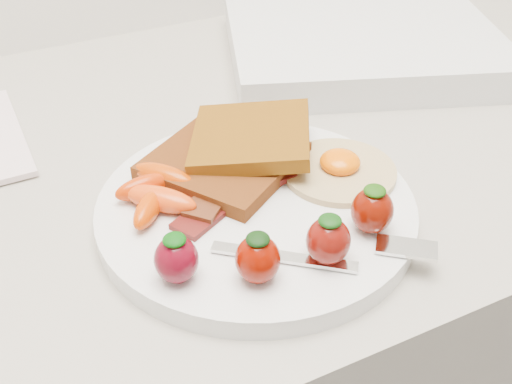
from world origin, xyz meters
name	(u,v)px	position (x,y,z in m)	size (l,w,h in m)	color
plate	(256,210)	(0.03, 1.57, 0.91)	(0.27, 0.27, 0.02)	white
toast_lower	(224,161)	(0.02, 1.62, 0.93)	(0.12, 0.12, 0.01)	#481F0A
toast_upper	(251,137)	(0.05, 1.63, 0.94)	(0.11, 0.11, 0.01)	#4F3006
fried_egg	(339,169)	(0.11, 1.57, 0.92)	(0.12, 0.12, 0.02)	beige
bacon_strips	(228,190)	(0.01, 1.59, 0.92)	(0.12, 0.10, 0.01)	black
baby_carrots	(155,192)	(-0.05, 1.60, 0.93)	(0.08, 0.09, 0.02)	#BA2D02
strawberries	(289,240)	(0.02, 1.49, 0.94)	(0.19, 0.06, 0.04)	#570512
fork	(340,253)	(0.06, 1.48, 0.92)	(0.16, 0.09, 0.00)	silver
appliance	(363,45)	(0.29, 1.79, 0.92)	(0.32, 0.26, 0.04)	silver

